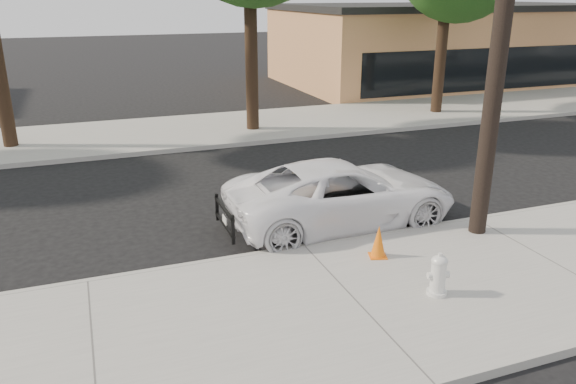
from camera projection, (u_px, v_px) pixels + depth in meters
name	position (u px, v px, depth m)	size (l,w,h in m)	color
ground	(270.00, 215.00, 12.81)	(120.00, 120.00, 0.00)	black
near_sidewalk	(355.00, 304.00, 8.99)	(90.00, 4.40, 0.15)	gray
far_sidewalk	(194.00, 131.00, 20.29)	(90.00, 5.00, 0.15)	gray
curb_near	(304.00, 249.00, 10.93)	(90.00, 0.12, 0.16)	#9E9B93
building_main	(447.00, 45.00, 31.53)	(18.00, 10.00, 4.00)	tan
police_cruiser	(342.00, 193.00, 12.11)	(2.31, 5.02, 1.39)	white
fire_hydrant	(438.00, 276.00, 9.04)	(0.37, 0.33, 0.68)	silver
traffic_cone	(378.00, 242.00, 10.36)	(0.40, 0.40, 0.62)	orange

